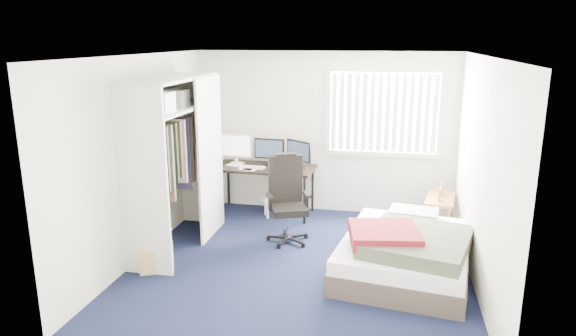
{
  "coord_description": "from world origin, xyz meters",
  "views": [
    {
      "loc": [
        1.0,
        -5.72,
        2.7
      ],
      "look_at": [
        -0.23,
        0.4,
        1.1
      ],
      "focal_mm": 32.0,
      "sensor_mm": 36.0,
      "label": 1
    }
  ],
  "objects_px": {
    "office_chair": "(287,208)",
    "nightstand": "(440,202)",
    "bed": "(406,251)",
    "desk": "(265,165)"
  },
  "relations": [
    {
      "from": "office_chair",
      "to": "nightstand",
      "type": "height_order",
      "value": "office_chair"
    },
    {
      "from": "office_chair",
      "to": "bed",
      "type": "height_order",
      "value": "office_chair"
    },
    {
      "from": "desk",
      "to": "office_chair",
      "type": "bearing_deg",
      "value": -60.96
    },
    {
      "from": "nightstand",
      "to": "bed",
      "type": "bearing_deg",
      "value": -108.88
    },
    {
      "from": "office_chair",
      "to": "nightstand",
      "type": "relative_size",
      "value": 1.49
    },
    {
      "from": "office_chair",
      "to": "bed",
      "type": "distance_m",
      "value": 1.74
    },
    {
      "from": "desk",
      "to": "bed",
      "type": "xyz_separation_m",
      "value": [
        2.13,
        -1.75,
        -0.51
      ]
    },
    {
      "from": "nightstand",
      "to": "bed",
      "type": "height_order",
      "value": "nightstand"
    },
    {
      "from": "bed",
      "to": "nightstand",
      "type": "bearing_deg",
      "value": 71.12
    },
    {
      "from": "desk",
      "to": "nightstand",
      "type": "distance_m",
      "value": 2.66
    }
  ]
}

